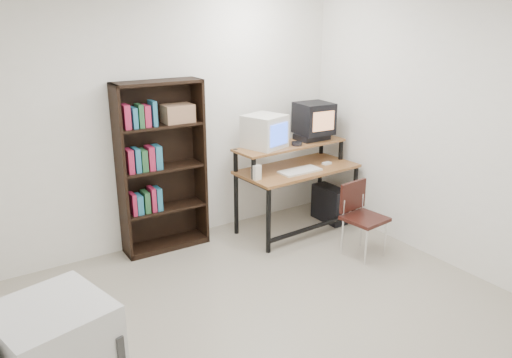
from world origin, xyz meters
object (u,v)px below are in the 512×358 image
school_chair (360,212)px  pc_tower (330,204)px  bookshelf (161,165)px  crt_tv (314,118)px  computer_desk (296,170)px  crt_monitor (265,132)px

school_chair → pc_tower: bearing=62.4°
school_chair → bookshelf: 2.08m
crt_tv → bookshelf: size_ratio=0.23×
computer_desk → school_chair: (0.16, -0.87, -0.24)m
pc_tower → school_chair: (-0.32, -0.82, 0.25)m
crt_tv → crt_monitor: bearing=-176.4°
crt_monitor → school_chair: 1.32m
pc_tower → school_chair: school_chair is taller
pc_tower → school_chair: size_ratio=0.60×
computer_desk → bookshelf: size_ratio=0.78×
computer_desk → school_chair: 0.92m
crt_monitor → school_chair: (0.48, -1.02, -0.69)m
crt_tv → pc_tower: size_ratio=0.90×
crt_monitor → pc_tower: crt_monitor is taller
school_chair → crt_monitor: bearing=109.2°
computer_desk → pc_tower: 0.69m
school_chair → computer_desk: bearing=94.0°
crt_monitor → crt_tv: bearing=-17.9°
crt_tv → pc_tower: (0.13, -0.19, -1.02)m
crt_monitor → bookshelf: (-1.12, 0.24, -0.25)m
school_chair → bookshelf: (-1.60, 1.26, 0.44)m
crt_tv → bookshelf: 1.84m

